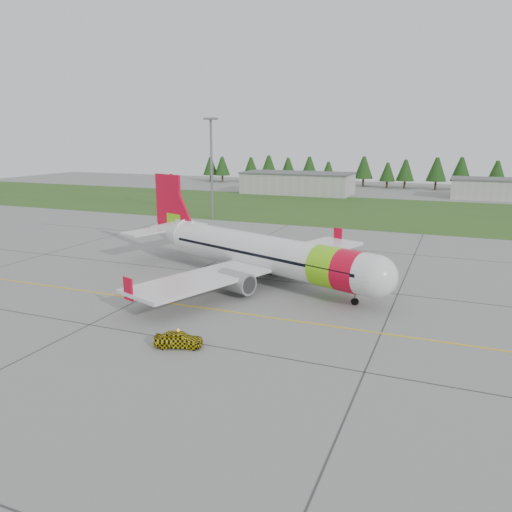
% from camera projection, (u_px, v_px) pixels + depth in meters
% --- Properties ---
extents(ground, '(320.00, 320.00, 0.00)m').
position_uv_depth(ground, '(239.00, 351.00, 40.03)').
color(ground, gray).
rests_on(ground, ground).
extents(aircraft, '(37.14, 35.30, 11.73)m').
position_uv_depth(aircraft, '(260.00, 253.00, 58.76)').
color(aircraft, silver).
rests_on(aircraft, ground).
extents(follow_me_car, '(1.79, 1.95, 3.97)m').
position_uv_depth(follow_me_car, '(178.00, 324.00, 40.31)').
color(follow_me_car, yellow).
rests_on(follow_me_car, ground).
extents(service_van, '(1.57, 1.49, 4.44)m').
position_uv_depth(service_van, '(165.00, 215.00, 94.87)').
color(service_van, silver).
rests_on(service_van, ground).
extents(grass_strip, '(320.00, 50.00, 0.03)m').
position_uv_depth(grass_strip, '(386.00, 212.00, 113.85)').
color(grass_strip, '#30561E').
rests_on(grass_strip, ground).
extents(taxi_guideline, '(120.00, 0.25, 0.02)m').
position_uv_depth(taxi_guideline, '(274.00, 318.00, 47.23)').
color(taxi_guideline, gold).
rests_on(taxi_guideline, ground).
extents(hangar_west, '(32.00, 14.00, 6.00)m').
position_uv_depth(hangar_west, '(297.00, 184.00, 149.39)').
color(hangar_west, '#A8A8A3').
rests_on(hangar_west, ground).
extents(hangar_east, '(24.00, 12.00, 5.20)m').
position_uv_depth(hangar_east, '(498.00, 190.00, 136.48)').
color(hangar_east, '#A8A8A3').
rests_on(hangar_east, ground).
extents(floodlight_mast, '(0.50, 0.50, 20.00)m').
position_uv_depth(floodlight_mast, '(212.00, 170.00, 101.67)').
color(floodlight_mast, slate).
rests_on(floodlight_mast, ground).
extents(treeline, '(160.00, 8.00, 10.00)m').
position_uv_depth(treeline, '(411.00, 173.00, 163.11)').
color(treeline, '#1C3F14').
rests_on(treeline, ground).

